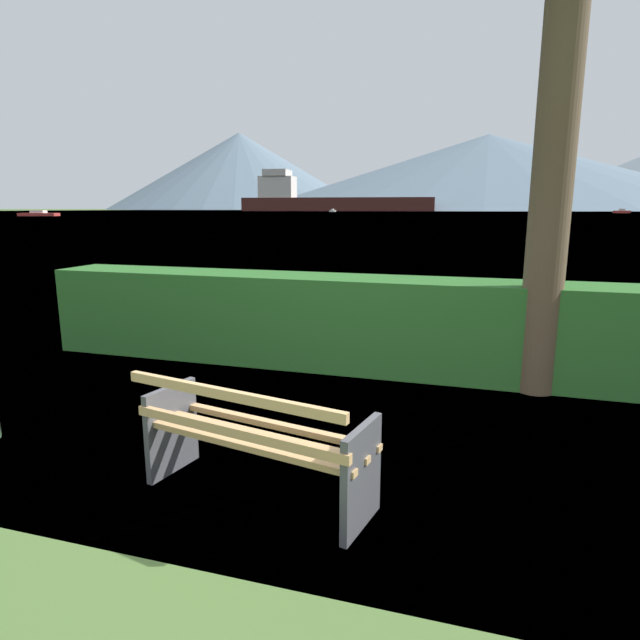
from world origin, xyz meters
TOP-DOWN VIEW (x-y plane):
  - ground_plane at (0.00, 0.00)m, footprint 1400.00×1400.00m
  - water_surface at (0.00, 309.15)m, footprint 620.00×620.00m
  - park_bench at (-0.01, -0.06)m, footprint 1.72×0.88m
  - hedge_row at (0.00, 3.19)m, footprint 8.40×0.82m
  - cargo_ship_large at (-93.96, 315.75)m, footprint 116.40×27.71m
  - fishing_boat_near at (-71.13, 257.01)m, footprint 4.05×3.50m
  - sailboat_mid at (49.67, 224.33)m, footprint 5.97×2.59m
  - tender_far at (-102.07, 103.58)m, footprint 9.45×5.54m
  - distant_hills at (-7.79, 560.46)m, footprint 805.82×437.34m

SIDE VIEW (x-z plane):
  - ground_plane at x=0.00m, z-range 0.00..0.00m
  - water_surface at x=0.00m, z-range 0.00..0.00m
  - park_bench at x=-0.01m, z-range -0.01..0.86m
  - tender_far at x=-102.07m, z-range -0.19..1.16m
  - fishing_boat_near at x=-71.13m, z-range -0.20..1.25m
  - hedge_row at x=0.00m, z-range 0.00..1.14m
  - sailboat_mid at x=49.67m, z-range -0.22..1.41m
  - cargo_ship_large at x=-93.96m, z-range -5.42..19.18m
  - distant_hills at x=-7.79m, z-range -5.54..81.37m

